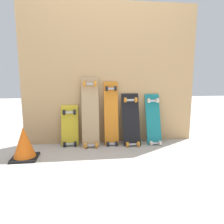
{
  "coord_description": "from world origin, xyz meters",
  "views": [
    {
      "loc": [
        -0.32,
        -2.6,
        0.85
      ],
      "look_at": [
        0.0,
        -0.07,
        0.42
      ],
      "focal_mm": 33.49,
      "sensor_mm": 36.0,
      "label": 1
    }
  ],
  "objects_px": {
    "skateboard_black": "(131,122)",
    "traffic_cone": "(24,143)",
    "skateboard_natural": "(90,114)",
    "skateboard_teal": "(153,122)",
    "skateboard_orange": "(111,116)",
    "skateboard_yellow": "(70,128)"
  },
  "relations": [
    {
      "from": "skateboard_orange",
      "to": "traffic_cone",
      "type": "relative_size",
      "value": 2.5
    },
    {
      "from": "skateboard_natural",
      "to": "skateboard_black",
      "type": "xyz_separation_m",
      "value": [
        0.51,
        -0.01,
        -0.11
      ]
    },
    {
      "from": "skateboard_yellow",
      "to": "skateboard_orange",
      "type": "distance_m",
      "value": 0.54
    },
    {
      "from": "skateboard_natural",
      "to": "skateboard_teal",
      "type": "xyz_separation_m",
      "value": [
        0.8,
        -0.0,
        -0.11
      ]
    },
    {
      "from": "skateboard_yellow",
      "to": "skateboard_natural",
      "type": "xyz_separation_m",
      "value": [
        0.26,
        -0.04,
        0.17
      ]
    },
    {
      "from": "skateboard_black",
      "to": "skateboard_orange",
      "type": "bearing_deg",
      "value": 171.67
    },
    {
      "from": "traffic_cone",
      "to": "skateboard_natural",
      "type": "bearing_deg",
      "value": 26.99
    },
    {
      "from": "skateboard_natural",
      "to": "traffic_cone",
      "type": "relative_size",
      "value": 2.66
    },
    {
      "from": "skateboard_yellow",
      "to": "skateboard_teal",
      "type": "distance_m",
      "value": 1.06
    },
    {
      "from": "skateboard_yellow",
      "to": "skateboard_teal",
      "type": "bearing_deg",
      "value": -2.46
    },
    {
      "from": "skateboard_natural",
      "to": "skateboard_teal",
      "type": "relative_size",
      "value": 1.31
    },
    {
      "from": "skateboard_yellow",
      "to": "skateboard_black",
      "type": "bearing_deg",
      "value": -4.03
    },
    {
      "from": "skateboard_black",
      "to": "traffic_cone",
      "type": "distance_m",
      "value": 1.26
    },
    {
      "from": "skateboard_orange",
      "to": "skateboard_teal",
      "type": "distance_m",
      "value": 0.55
    },
    {
      "from": "skateboard_natural",
      "to": "skateboard_orange",
      "type": "bearing_deg",
      "value": 5.18
    },
    {
      "from": "skateboard_teal",
      "to": "traffic_cone",
      "type": "distance_m",
      "value": 1.55
    },
    {
      "from": "skateboard_black",
      "to": "skateboard_natural",
      "type": "bearing_deg",
      "value": 178.6
    },
    {
      "from": "skateboard_orange",
      "to": "skateboard_black",
      "type": "bearing_deg",
      "value": -8.33
    },
    {
      "from": "skateboard_black",
      "to": "skateboard_teal",
      "type": "distance_m",
      "value": 0.29
    },
    {
      "from": "skateboard_natural",
      "to": "skateboard_black",
      "type": "height_order",
      "value": "skateboard_natural"
    },
    {
      "from": "skateboard_natural",
      "to": "traffic_cone",
      "type": "height_order",
      "value": "skateboard_natural"
    },
    {
      "from": "skateboard_yellow",
      "to": "traffic_cone",
      "type": "distance_m",
      "value": 0.6
    }
  ]
}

